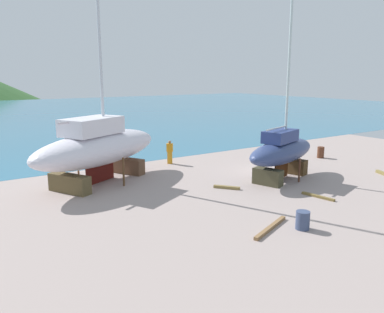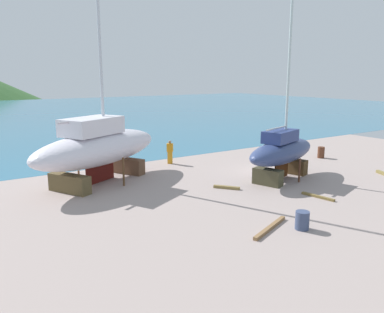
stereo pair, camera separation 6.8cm
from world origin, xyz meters
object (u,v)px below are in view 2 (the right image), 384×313
(barrel_ochre, at_px, (321,152))
(barrel_tipped_center, at_px, (302,220))
(worker, at_px, (170,152))
(sailboat_far_slipway, at_px, (98,147))
(sailboat_large_starboard, at_px, (282,151))

(barrel_ochre, height_order, barrel_tipped_center, barrel_ochre)
(worker, bearing_deg, barrel_ochre, 108.59)
(worker, bearing_deg, sailboat_far_slipway, -29.61)
(sailboat_far_slipway, height_order, worker, sailboat_far_slipway)
(worker, bearing_deg, sailboat_large_starboard, 67.83)
(barrel_ochre, relative_size, barrel_tipped_center, 1.12)
(sailboat_large_starboard, xyz_separation_m, barrel_ochre, (7.33, 2.77, -1.32))
(sailboat_far_slipway, height_order, sailboat_large_starboard, sailboat_far_slipway)
(sailboat_far_slipway, xyz_separation_m, worker, (6.10, 1.99, -1.28))
(sailboat_large_starboard, bearing_deg, barrel_tipped_center, -147.36)
(worker, relative_size, barrel_ochre, 1.97)
(barrel_tipped_center, bearing_deg, sailboat_large_starboard, 50.07)
(sailboat_large_starboard, relative_size, barrel_tipped_center, 13.73)
(worker, height_order, barrel_ochre, worker)
(sailboat_far_slipway, relative_size, barrel_ochre, 17.81)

